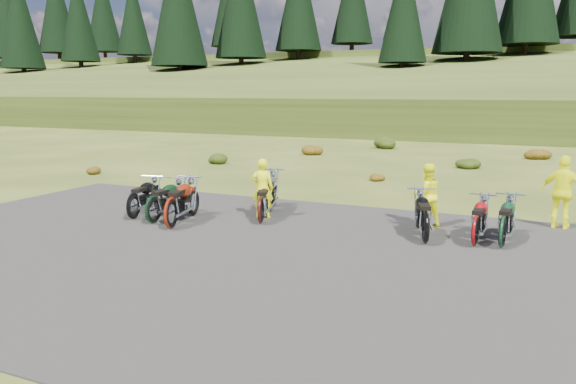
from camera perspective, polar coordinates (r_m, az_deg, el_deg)
The scene contains 31 objects.
ground at distance 14.23m, azimuth 0.32°, elevation -4.32°, with size 300.00×300.00×0.00m, color #3E4617.
gravel_pad at distance 12.49m, azimuth -3.44°, elevation -6.42°, with size 20.00×12.00×0.04m, color black.
hill_slope at distance 62.93m, azimuth 19.34°, elevation 6.44°, with size 300.00×46.00×3.00m, color #323F15, non-canonical shape.
hill_plateau at distance 122.75m, azimuth 21.96°, elevation 7.87°, with size 300.00×90.00×9.17m, color #323F15.
conifer_5 at distance 143.70m, azimuth -27.17°, elevation 15.01°, with size 6.16×6.16×16.00m.
conifer_8 at distance 121.73m, azimuth -26.62°, elevation 16.30°, with size 7.92×7.92×20.00m.
conifer_9 at distance 121.37m, azimuth -22.49°, elevation 16.95°, with size 7.48×7.48×19.00m.
conifer_10 at distance 121.50m, azimuth -18.30°, elevation 17.15°, with size 7.04×7.04×18.00m.
conifer_11 at distance 99.27m, azimuth -25.60°, elevation 15.60°, with size 6.60×6.60×17.00m.
conifer_12 at distance 99.10m, azimuth -20.55°, elevation 16.36°, with size 6.16×6.16×16.00m.
conifer_13 at distance 99.67m, azimuth -15.47°, elevation 17.00°, with size 5.72×5.72×15.00m.
conifer_14 at distance 100.95m, azimuth -10.47°, elevation 17.50°, with size 5.28×5.28×14.00m.
conifer_21 at distance 64.88m, azimuth 11.70°, elevation 18.03°, with size 5.28×5.28×14.00m.
shrub_0 at distance 25.81m, azimuth -18.95°, elevation 2.25°, with size 0.77×0.77×0.45m, color #64330C.
shrub_1 at distance 28.23m, azimuth -7.23°, elevation 3.53°, with size 1.03×1.03×0.61m, color #23340D.
shrub_2 at distance 31.63m, azimuth 2.33°, elevation 4.46°, with size 1.30×1.30×0.77m, color #64330C.
shrub_3 at distance 35.74m, azimuth 9.88°, elevation 5.11°, with size 1.56×1.56×0.92m, color #23340D.
shrub_4 at distance 22.83m, azimuth 8.85°, elevation 1.70°, with size 0.77×0.77×0.45m, color #64330C.
shrub_5 at distance 27.45m, azimuth 17.72°, elevation 2.93°, with size 1.03×1.03×0.61m, color #23340D.
shrub_6 at distance 32.53m, azimuth 23.93°, elevation 3.75°, with size 1.30×1.30×0.77m, color #64330C.
motorcycle_0 at distance 16.38m, azimuth -15.35°, elevation -2.74°, with size 2.08×0.69×1.09m, color black, non-canonical shape.
motorcycle_1 at distance 15.03m, azimuth -11.73°, elevation -3.75°, with size 2.34×0.78×1.23m, color maroon, non-canonical shape.
motorcycle_2 at distance 15.73m, azimuth -13.45°, elevation -3.19°, with size 2.12×0.71×1.11m, color black, non-canonical shape.
motorcycle_3 at distance 16.04m, azimuth -2.23°, elevation -2.65°, with size 2.35×0.78×1.23m, color #B6B6BC, non-canonical shape.
motorcycle_4 at distance 15.29m, azimuth -2.76°, elevation -3.29°, with size 2.11×0.70×1.11m, color #420E0B, non-canonical shape.
motorcycle_5 at distance 13.70m, azimuth 13.74°, elevation -5.20°, with size 2.18×0.73×1.14m, color black, non-canonical shape.
motorcycle_6 at distance 13.80m, azimuth 18.40°, elevation -5.32°, with size 2.03×0.68×1.06m, color maroon, non-canonical shape.
motorcycle_7 at distance 13.85m, azimuth 20.86°, elevation -5.42°, with size 2.10×0.70×1.10m, color #0E341A, non-canonical shape.
person_middle at distance 15.79m, azimuth -2.61°, elevation 0.28°, with size 0.62×0.41×1.69m, color #F5F80D.
person_right_a at distance 15.30m, azimuth 13.86°, elevation -0.38°, with size 0.81×0.63×1.67m, color #F5F80D.
person_right_b at distance 16.21m, azimuth 26.15°, elevation -0.11°, with size 1.12×0.47×1.92m, color #F5F80D.
Camera 1 is at (5.61, -12.57, 3.59)m, focal length 35.00 mm.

